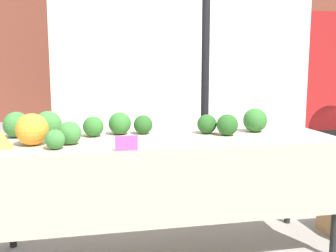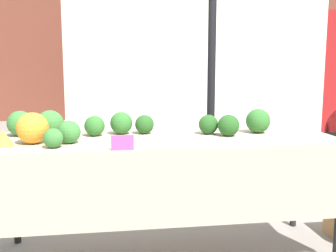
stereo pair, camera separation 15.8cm
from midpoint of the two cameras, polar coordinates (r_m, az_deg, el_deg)
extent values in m
plane|color=gray|center=(2.92, 1.62, -17.83)|extent=(40.00, 40.00, 0.00)
cylinder|color=black|center=(3.49, 7.63, 8.17)|extent=(0.07, 0.07, 2.56)
cube|color=silver|center=(6.41, 3.61, 10.99)|extent=(3.70, 1.82, 2.50)
cube|color=maroon|center=(7.29, 22.64, 7.31)|extent=(1.13, 1.67, 1.80)
cylinder|color=black|center=(7.93, 18.90, 1.29)|extent=(0.70, 0.22, 0.70)
cylinder|color=black|center=(5.63, -5.14, -1.11)|extent=(0.70, 0.22, 0.70)
cylinder|color=black|center=(7.07, -5.80, 0.87)|extent=(0.70, 0.22, 0.70)
cube|color=tan|center=(2.66, 1.70, -2.03)|extent=(2.30, 0.75, 0.03)
cube|color=tan|center=(2.37, 3.24, -9.44)|extent=(2.30, 0.01, 0.45)
cylinder|color=black|center=(3.09, -19.98, -8.89)|extent=(0.05, 0.05, 0.79)
cylinder|color=black|center=(3.40, 19.24, -7.29)|extent=(0.05, 0.05, 0.79)
sphere|color=orange|center=(2.55, -17.41, -0.31)|extent=(0.20, 0.20, 0.20)
cone|color=#93B238|center=(2.54, -21.18, -1.66)|extent=(0.12, 0.12, 0.10)
sphere|color=#2D6628|center=(2.93, 14.45, 0.71)|extent=(0.18, 0.18, 0.18)
sphere|color=#2D6628|center=(2.80, -5.20, 0.43)|extent=(0.16, 0.16, 0.16)
sphere|color=#23511E|center=(2.75, 10.43, 0.06)|extent=(0.15, 0.15, 0.15)
sphere|color=#387533|center=(2.87, -19.21, 0.35)|extent=(0.18, 0.18, 0.18)
sphere|color=#387533|center=(2.51, -12.44, -0.86)|extent=(0.14, 0.14, 0.14)
sphere|color=#23511E|center=(2.80, -1.83, 0.23)|extent=(0.14, 0.14, 0.14)
sphere|color=#2D6628|center=(2.74, -9.01, 0.01)|extent=(0.14, 0.14, 0.14)
sphere|color=#387533|center=(2.75, -15.20, 0.30)|extent=(0.18, 0.18, 0.18)
sphere|color=#23511E|center=(2.81, 7.49, 0.22)|extent=(0.14, 0.14, 0.14)
sphere|color=#387533|center=(2.39, -14.54, -1.74)|extent=(0.12, 0.12, 0.12)
cube|color=#EF4793|center=(2.26, -4.65, -2.45)|extent=(0.13, 0.01, 0.09)
camera|label=1|loc=(0.08, -88.29, 0.26)|focal=42.00mm
camera|label=2|loc=(0.08, 91.71, -0.26)|focal=42.00mm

